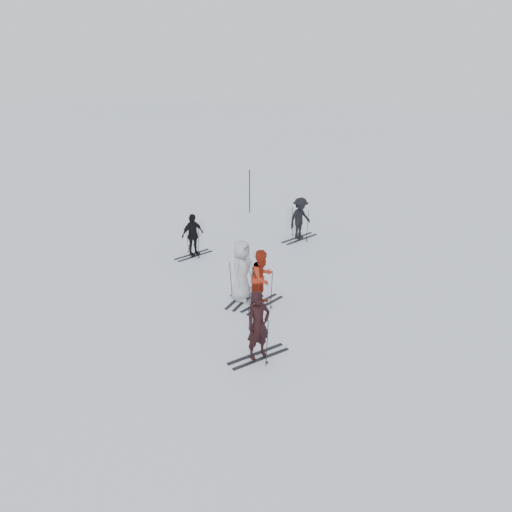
# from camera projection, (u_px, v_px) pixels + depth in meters

# --- Properties ---
(ground) EXTENTS (120.00, 120.00, 0.00)m
(ground) POSITION_uv_depth(u_px,v_px,m) (243.00, 296.00, 15.98)
(ground) COLOR silver
(ground) RESTS_ON ground
(skier_near_dark) EXTENTS (0.72, 0.79, 1.82)m
(skier_near_dark) POSITION_uv_depth(u_px,v_px,m) (258.00, 326.00, 12.46)
(skier_near_dark) COLOR black
(skier_near_dark) RESTS_ON ground
(skier_red) EXTENTS (0.90, 1.03, 1.78)m
(skier_red) POSITION_uv_depth(u_px,v_px,m) (262.00, 278.00, 15.09)
(skier_red) COLOR #9D2611
(skier_red) RESTS_ON ground
(skier_grey) EXTENTS (0.63, 0.96, 1.94)m
(skier_grey) POSITION_uv_depth(u_px,v_px,m) (242.00, 271.00, 15.39)
(skier_grey) COLOR #A7ABB0
(skier_grey) RESTS_ON ground
(skier_uphill_left) EXTENTS (0.74, 1.03, 1.63)m
(skier_uphill_left) POSITION_uv_depth(u_px,v_px,m) (193.00, 235.00, 18.78)
(skier_uphill_left) COLOR black
(skier_uphill_left) RESTS_ON ground
(skier_uphill_far) EXTENTS (1.03, 1.28, 1.73)m
(skier_uphill_far) POSITION_uv_depth(u_px,v_px,m) (300.00, 219.00, 20.45)
(skier_uphill_far) COLOR black
(skier_uphill_far) RESTS_ON ground
(skis_near_dark) EXTENTS (1.96, 1.70, 1.26)m
(skis_near_dark) POSITION_uv_depth(u_px,v_px,m) (258.00, 336.00, 12.56)
(skis_near_dark) COLOR black
(skis_near_dark) RESTS_ON ground
(skis_red) EXTENTS (1.86, 1.35, 1.22)m
(skis_red) POSITION_uv_depth(u_px,v_px,m) (262.00, 287.00, 15.19)
(skis_red) COLOR black
(skis_red) RESTS_ON ground
(skis_grey) EXTENTS (1.74, 0.94, 1.26)m
(skis_grey) POSITION_uv_depth(u_px,v_px,m) (242.00, 281.00, 15.52)
(skis_grey) COLOR black
(skis_grey) RESTS_ON ground
(skis_uphill_left) EXTENTS (1.84, 1.44, 1.19)m
(skis_uphill_left) POSITION_uv_depth(u_px,v_px,m) (193.00, 241.00, 18.87)
(skis_uphill_left) COLOR black
(skis_uphill_left) RESTS_ON ground
(skis_uphill_far) EXTENTS (2.08, 1.62, 1.35)m
(skis_uphill_far) POSITION_uv_depth(u_px,v_px,m) (300.00, 223.00, 20.53)
(skis_uphill_far) COLOR black
(skis_uphill_far) RESTS_ON ground
(piste_marker) EXTENTS (0.05, 0.05, 2.10)m
(piste_marker) POSITION_uv_depth(u_px,v_px,m) (250.00, 192.00, 23.70)
(piste_marker) COLOR black
(piste_marker) RESTS_ON ground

